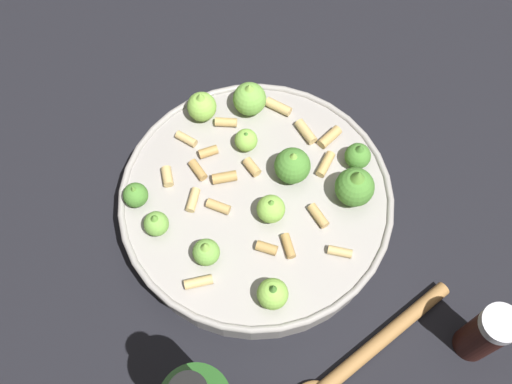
# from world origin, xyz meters

# --- Properties ---
(ground_plane) EXTENTS (2.40, 2.40, 0.00)m
(ground_plane) POSITION_xyz_m (0.00, 0.00, 0.00)
(ground_plane) COLOR black
(cooking_pan) EXTENTS (0.32, 0.32, 0.10)m
(cooking_pan) POSITION_xyz_m (0.00, -0.00, 0.03)
(cooking_pan) COLOR #9E9993
(cooking_pan) RESTS_ON ground
(pepper_shaker) EXTENTS (0.04, 0.04, 0.10)m
(pepper_shaker) POSITION_xyz_m (-0.23, -0.16, 0.05)
(pepper_shaker) COLOR #33140F
(pepper_shaker) RESTS_ON ground
(wooden_spoon) EXTENTS (0.09, 0.22, 0.02)m
(wooden_spoon) POSITION_xyz_m (-0.20, -0.04, 0.01)
(wooden_spoon) COLOR #9E703D
(wooden_spoon) RESTS_ON ground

